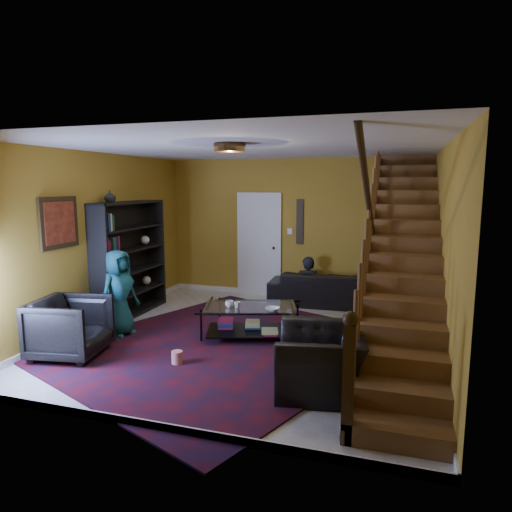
{
  "coord_description": "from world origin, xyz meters",
  "views": [
    {
      "loc": [
        2.06,
        -6.24,
        2.29
      ],
      "look_at": [
        -0.03,
        0.4,
        1.19
      ],
      "focal_mm": 32.0,
      "sensor_mm": 36.0,
      "label": 1
    }
  ],
  "objects": [
    {
      "name": "person_child",
      "position": [
        -1.95,
        -0.44,
        0.66
      ],
      "size": [
        0.56,
        0.73,
        1.33
      ],
      "primitive_type": "imported",
      "rotation": [
        0.0,
        0.0,
        1.34
      ],
      "color": "#195B61",
      "rests_on": "armchair_left"
    },
    {
      "name": "cup_a",
      "position": [
        -0.26,
        -0.18,
        0.56
      ],
      "size": [
        0.16,
        0.16,
        0.1
      ],
      "primitive_type": "imported",
      "rotation": [
        0.0,
        0.0,
        -0.38
      ],
      "color": "#999999",
      "rests_on": "coffee_table"
    },
    {
      "name": "coffee_table",
      "position": [
        0.01,
        -0.01,
        0.3
      ],
      "size": [
        1.5,
        1.14,
        0.51
      ],
      "rotation": [
        0.0,
        0.0,
        0.3
      ],
      "color": "black",
      "rests_on": "floor"
    },
    {
      "name": "framed_picture",
      "position": [
        -2.57,
        -0.9,
        1.75
      ],
      "size": [
        0.04,
        0.74,
        0.74
      ],
      "primitive_type": "cube",
      "color": "#9A341C",
      "rests_on": "room"
    },
    {
      "name": "sofa",
      "position": [
        0.8,
        2.3,
        0.32
      ],
      "size": [
        2.23,
        0.97,
        0.64
      ],
      "primitive_type": "imported",
      "rotation": [
        0.0,
        0.0,
        3.19
      ],
      "color": "black",
      "rests_on": "floor"
    },
    {
      "name": "rug",
      "position": [
        -0.26,
        -0.44,
        0.01
      ],
      "size": [
        5.24,
        5.54,
        0.02
      ],
      "primitive_type": "cube",
      "rotation": [
        0.0,
        0.0,
        -0.39
      ],
      "color": "#460C15",
      "rests_on": "floor"
    },
    {
      "name": "cup_b",
      "position": [
        -0.15,
        -0.16,
        0.55
      ],
      "size": [
        0.11,
        0.11,
        0.09
      ],
      "primitive_type": "imported",
      "rotation": [
        0.0,
        0.0,
        -0.15
      ],
      "color": "#999999",
      "rests_on": "coffee_table"
    },
    {
      "name": "ceiling_fixture",
      "position": [
        0.0,
        -0.8,
        2.74
      ],
      "size": [
        0.4,
        0.4,
        0.1
      ],
      "primitive_type": "cylinder",
      "color": "#3F2814",
      "rests_on": "room"
    },
    {
      "name": "staircase",
      "position": [
        2.12,
        -0.0,
        1.4
      ],
      "size": [
        0.95,
        5.02,
        3.18
      ],
      "color": "brown",
      "rests_on": "floor"
    },
    {
      "name": "door",
      "position": [
        -0.7,
        2.73,
        1.02
      ],
      "size": [
        0.82,
        0.05,
        2.05
      ],
      "primitive_type": "cube",
      "color": "silver",
      "rests_on": "floor"
    },
    {
      "name": "bowl",
      "position": [
        0.39,
        -0.16,
        0.53
      ],
      "size": [
        0.23,
        0.23,
        0.05
      ],
      "primitive_type": "imported",
      "rotation": [
        0.0,
        0.0,
        -0.16
      ],
      "color": "#999999",
      "rests_on": "coffee_table"
    },
    {
      "name": "armchair_left",
      "position": [
        -2.05,
        -1.42,
        0.41
      ],
      "size": [
        1.02,
        1.0,
        0.81
      ],
      "primitive_type": "imported",
      "rotation": [
        0.0,
        0.0,
        1.74
      ],
      "color": "black",
      "rests_on": "floor"
    },
    {
      "name": "room",
      "position": [
        -1.33,
        1.33,
        0.05
      ],
      "size": [
        5.5,
        5.5,
        5.5
      ],
      "color": "#AD7F26",
      "rests_on": "ground"
    },
    {
      "name": "vase",
      "position": [
        -2.41,
        0.1,
        2.1
      ],
      "size": [
        0.18,
        0.18,
        0.19
      ],
      "primitive_type": "imported",
      "color": "#999999",
      "rests_on": "bookshelf"
    },
    {
      "name": "person_adult_b",
      "position": [
        1.5,
        2.35,
        0.11
      ],
      "size": [
        0.55,
        0.44,
        1.13
      ],
      "primitive_type": "imported",
      "rotation": [
        0.0,
        0.0,
        3.16
      ],
      "color": "black",
      "rests_on": "sofa"
    },
    {
      "name": "wall_hanging",
      "position": [
        0.15,
        2.73,
        1.55
      ],
      "size": [
        0.14,
        0.03,
        0.9
      ],
      "primitive_type": "cube",
      "color": "black",
      "rests_on": "room"
    },
    {
      "name": "armchair_right",
      "position": [
        1.28,
        -1.41,
        0.35
      ],
      "size": [
        1.12,
        1.23,
        0.7
      ],
      "primitive_type": "imported",
      "rotation": [
        0.0,
        0.0,
        -1.39
      ],
      "color": "black",
      "rests_on": "floor"
    },
    {
      "name": "bookshelf",
      "position": [
        -2.4,
        0.6,
        0.96
      ],
      "size": [
        0.35,
        1.8,
        2.0
      ],
      "color": "black",
      "rests_on": "floor"
    },
    {
      "name": "floor",
      "position": [
        0.0,
        0.0,
        0.0
      ],
      "size": [
        5.5,
        5.5,
        0.0
      ],
      "primitive_type": "plane",
      "color": "beige",
      "rests_on": "ground"
    },
    {
      "name": "popcorn_bucket",
      "position": [
        -0.57,
        -1.24,
        0.1
      ],
      "size": [
        0.17,
        0.17,
        0.16
      ],
      "primitive_type": "cylinder",
      "rotation": [
        0.0,
        0.0,
        -0.18
      ],
      "color": "red",
      "rests_on": "rug"
    },
    {
      "name": "person_adult_a",
      "position": [
        0.41,
        2.35,
        0.23
      ],
      "size": [
        0.52,
        0.36,
        1.37
      ],
      "primitive_type": "imported",
      "rotation": [
        0.0,
        0.0,
        3.21
      ],
      "color": "black",
      "rests_on": "sofa"
    }
  ]
}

